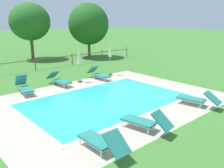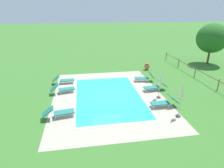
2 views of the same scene
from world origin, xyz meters
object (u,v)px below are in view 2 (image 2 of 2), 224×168
(sun_lounger_south_far, at_px, (155,86))
(terracotta_urn_near_fence, at_px, (147,66))
(sun_lounger_north_end, at_px, (64,80))
(tree_centre, at_px, (212,38))
(patio_umbrella_closed_row_west, at_px, (160,79))
(patio_umbrella_closed_row_mid_east, at_px, (182,93))
(sun_lounger_north_mid, at_px, (63,89))
(sun_lounger_north_far, at_px, (59,112))
(sun_lounger_north_near_steps, at_px, (164,102))
(sun_lounger_south_near_corner, at_px, (144,77))

(sun_lounger_south_far, bearing_deg, terracotta_urn_near_fence, 167.31)
(sun_lounger_north_end, relative_size, sun_lounger_south_far, 0.97)
(tree_centre, bearing_deg, patio_umbrella_closed_row_west, -49.89)
(patio_umbrella_closed_row_mid_east, xyz_separation_m, terracotta_urn_near_fence, (-10.02, 1.30, -1.28))
(patio_umbrella_closed_row_west, height_order, terracotta_urn_near_fence, patio_umbrella_closed_row_west)
(sun_lounger_north_mid, distance_m, terracotta_urn_near_fence, 10.29)
(sun_lounger_north_far, bearing_deg, patio_umbrella_closed_row_west, 102.77)
(sun_lounger_north_near_steps, bearing_deg, sun_lounger_north_far, -88.07)
(sun_lounger_north_near_steps, height_order, sun_lounger_north_end, sun_lounger_north_end)
(sun_lounger_south_near_corner, xyz_separation_m, terracotta_urn_near_fence, (-3.48, 1.46, 0.01))
(sun_lounger_south_near_corner, bearing_deg, sun_lounger_north_far, -54.17)
(sun_lounger_north_far, height_order, patio_umbrella_closed_row_mid_east, patio_umbrella_closed_row_mid_east)
(sun_lounger_north_mid, height_order, tree_centre, tree_centre)
(sun_lounger_south_near_corner, bearing_deg, sun_lounger_north_near_steps, -2.71)
(sun_lounger_north_end, relative_size, terracotta_urn_near_fence, 2.58)
(sun_lounger_south_far, bearing_deg, patio_umbrella_closed_row_mid_east, 0.01)
(sun_lounger_north_end, height_order, patio_umbrella_closed_row_west, patio_umbrella_closed_row_west)
(patio_umbrella_closed_row_mid_east, bearing_deg, sun_lounger_south_far, -179.99)
(sun_lounger_south_far, bearing_deg, sun_lounger_north_end, -110.50)
(sun_lounger_south_near_corner, distance_m, tree_centre, 11.26)
(sun_lounger_south_far, relative_size, patio_umbrella_closed_row_west, 0.89)
(sun_lounger_north_mid, bearing_deg, patio_umbrella_closed_row_west, 73.94)
(sun_lounger_north_mid, xyz_separation_m, terracotta_urn_near_fence, (-5.02, 8.99, 0.03))
(sun_lounger_south_near_corner, bearing_deg, tree_centre, 115.15)
(sun_lounger_north_far, distance_m, patio_umbrella_closed_row_mid_east, 7.83)
(patio_umbrella_closed_row_mid_east, bearing_deg, sun_lounger_north_far, -98.60)
(sun_lounger_north_end, height_order, sun_lounger_south_near_corner, sun_lounger_south_near_corner)
(terracotta_urn_near_fence, bearing_deg, sun_lounger_north_far, -45.20)
(patio_umbrella_closed_row_mid_east, xyz_separation_m, tree_centre, (-11.18, 9.71, 1.50))
(sun_lounger_north_mid, height_order, terracotta_urn_near_fence, sun_lounger_north_mid)
(patio_umbrella_closed_row_west, bearing_deg, sun_lounger_north_end, -119.72)
(sun_lounger_north_mid, bearing_deg, tree_centre, 109.55)
(sun_lounger_north_mid, distance_m, sun_lounger_north_end, 2.17)
(sun_lounger_north_near_steps, xyz_separation_m, sun_lounger_north_mid, (-3.60, -7.28, 0.00))
(sun_lounger_south_near_corner, bearing_deg, sun_lounger_south_far, 4.19)
(sun_lounger_north_end, bearing_deg, sun_lounger_south_near_corner, 85.29)
(sun_lounger_north_end, bearing_deg, patio_umbrella_closed_row_mid_east, 47.32)
(patio_umbrella_closed_row_west, bearing_deg, sun_lounger_north_near_steps, -8.75)
(patio_umbrella_closed_row_west, bearing_deg, patio_umbrella_closed_row_mid_east, 3.83)
(sun_lounger_north_near_steps, xyz_separation_m, sun_lounger_north_far, (0.24, -7.22, -0.01))
(sun_lounger_north_mid, xyz_separation_m, sun_lounger_south_near_corner, (-1.54, 7.52, 0.02))
(patio_umbrella_closed_row_west, bearing_deg, sun_lounger_south_far, 172.43)
(sun_lounger_north_far, xyz_separation_m, patio_umbrella_closed_row_west, (-1.69, 7.44, 1.19))
(sun_lounger_north_far, bearing_deg, tree_centre, 120.03)
(sun_lounger_north_far, xyz_separation_m, sun_lounger_south_near_corner, (-5.39, 7.46, 0.03))
(sun_lounger_north_mid, bearing_deg, terracotta_urn_near_fence, 119.18)
(sun_lounger_north_mid, bearing_deg, sun_lounger_south_near_corner, 101.59)
(sun_lounger_south_far, relative_size, patio_umbrella_closed_row_mid_east, 0.82)
(terracotta_urn_near_fence, bearing_deg, patio_umbrella_closed_row_mid_east, -7.37)
(sun_lounger_north_mid, bearing_deg, sun_lounger_north_near_steps, 63.67)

